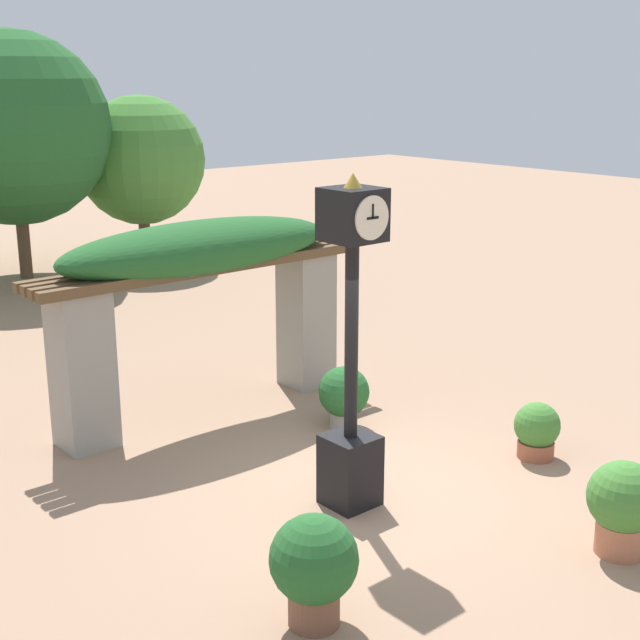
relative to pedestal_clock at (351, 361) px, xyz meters
The scene contains 7 objects.
ground_plane 1.66m from the pedestal_clock, 19.40° to the left, with size 60.00×60.00×0.00m, color #9E7A60.
pedestal_clock is the anchor object (origin of this frame).
pergola 3.31m from the pedestal_clock, 84.39° to the left, with size 4.80×1.24×2.65m.
potted_plant_near_left 2.46m from the pedestal_clock, 49.94° to the left, with size 0.67×0.67×0.83m.
potted_plant_near_right 2.46m from the pedestal_clock, 140.11° to the right, with size 0.76×0.76×0.99m.
potted_plant_far_left 2.99m from the pedestal_clock, 62.07° to the right, with size 0.70×0.70×0.94m.
potted_plant_far_right 2.88m from the pedestal_clock, 12.67° to the right, with size 0.56×0.56×0.69m.
Camera 1 is at (-6.25, -6.59, 4.51)m, focal length 50.00 mm.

